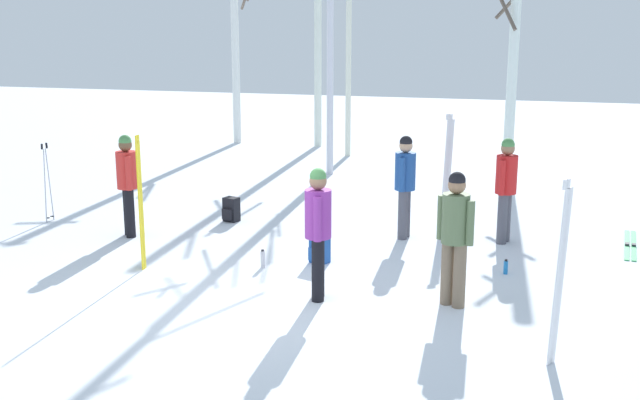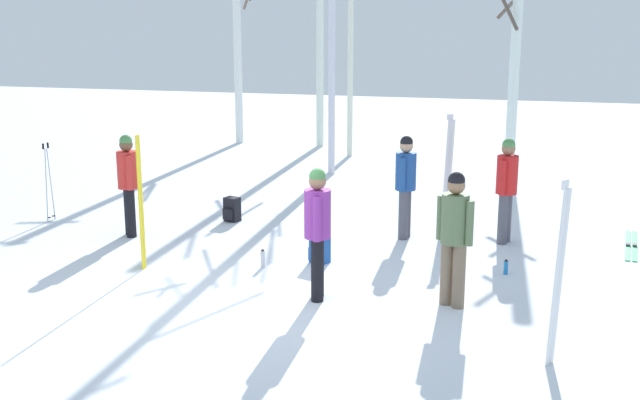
# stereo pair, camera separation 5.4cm
# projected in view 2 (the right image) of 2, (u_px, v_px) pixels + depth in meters

# --- Properties ---
(ground_plane) EXTENTS (60.00, 60.00, 0.00)m
(ground_plane) POSITION_uv_depth(u_px,v_px,m) (237.00, 305.00, 9.48)
(ground_plane) COLOR white
(person_0) EXTENTS (0.48, 0.34, 1.72)m
(person_0) POSITION_uv_depth(u_px,v_px,m) (455.00, 230.00, 9.26)
(person_0) COLOR #72604C
(person_0) RESTS_ON ground_plane
(person_1) EXTENTS (0.34, 0.51, 1.72)m
(person_1) POSITION_uv_depth(u_px,v_px,m) (507.00, 184.00, 12.06)
(person_1) COLOR #4C4C56
(person_1) RESTS_ON ground_plane
(person_2) EXTENTS (0.34, 0.52, 1.72)m
(person_2) POSITION_uv_depth(u_px,v_px,m) (406.00, 180.00, 12.35)
(person_2) COLOR #4C4C56
(person_2) RESTS_ON ground_plane
(person_3) EXTENTS (0.34, 0.50, 1.72)m
(person_3) POSITION_uv_depth(u_px,v_px,m) (318.00, 225.00, 9.51)
(person_3) COLOR black
(person_3) RESTS_ON ground_plane
(person_4) EXTENTS (0.37, 0.42, 1.72)m
(person_4) POSITION_uv_depth(u_px,v_px,m) (128.00, 179.00, 12.48)
(person_4) COLOR black
(person_4) RESTS_ON ground_plane
(ski_pair_planted_0) EXTENTS (0.18, 0.11, 1.99)m
(ski_pair_planted_0) POSITION_uv_depth(u_px,v_px,m) (448.00, 172.00, 13.05)
(ski_pair_planted_0) COLOR white
(ski_pair_planted_0) RESTS_ON ground_plane
(ski_pair_planted_1) EXTENTS (0.03, 0.13, 1.96)m
(ski_pair_planted_1) POSITION_uv_depth(u_px,v_px,m) (141.00, 203.00, 10.73)
(ski_pair_planted_1) COLOR yellow
(ski_pair_planted_1) RESTS_ON ground_plane
(ski_pair_planted_2) EXTENTS (0.14, 0.22, 1.95)m
(ski_pair_planted_2) POSITION_uv_depth(u_px,v_px,m) (559.00, 274.00, 7.64)
(ski_pair_planted_2) COLOR white
(ski_pair_planted_2) RESTS_ON ground_plane
(ski_pair_lying_0) EXTENTS (0.31, 1.85, 0.05)m
(ski_pair_lying_0) POSITION_uv_depth(u_px,v_px,m) (631.00, 245.00, 12.08)
(ski_pair_lying_0) COLOR green
(ski_pair_lying_0) RESTS_ON ground_plane
(ski_poles_0) EXTENTS (0.07, 0.23, 1.43)m
(ski_poles_0) POSITION_uv_depth(u_px,v_px,m) (48.00, 180.00, 13.52)
(ski_poles_0) COLOR #B2B2BC
(ski_poles_0) RESTS_ON ground_plane
(backpack_0) EXTENTS (0.30, 0.32, 0.44)m
(backpack_0) POSITION_uv_depth(u_px,v_px,m) (232.00, 210.00, 13.61)
(backpack_0) COLOR black
(backpack_0) RESTS_ON ground_plane
(backpack_1) EXTENTS (0.31, 0.33, 0.44)m
(backpack_1) POSITION_uv_depth(u_px,v_px,m) (319.00, 249.00, 11.18)
(backpack_1) COLOR #1E4C99
(backpack_1) RESTS_ON ground_plane
(water_bottle_0) EXTENTS (0.06, 0.06, 0.21)m
(water_bottle_0) POSITION_uv_depth(u_px,v_px,m) (506.00, 267.00, 10.67)
(water_bottle_0) COLOR #1E72BF
(water_bottle_0) RESTS_ON ground_plane
(water_bottle_1) EXTENTS (0.07, 0.07, 0.27)m
(water_bottle_1) POSITION_uv_depth(u_px,v_px,m) (263.00, 259.00, 10.97)
(water_bottle_1) COLOR silver
(water_bottle_1) RESTS_ON ground_plane
(birch_tree_0) EXTENTS (1.73, 1.73, 6.84)m
(birch_tree_0) POSITION_uv_depth(u_px,v_px,m) (237.00, 24.00, 22.29)
(birch_tree_0) COLOR silver
(birch_tree_0) RESTS_ON ground_plane
(birch_tree_1) EXTENTS (1.06, 1.09, 7.24)m
(birch_tree_1) POSITION_uv_depth(u_px,v_px,m) (320.00, 18.00, 21.58)
(birch_tree_1) COLOR silver
(birch_tree_1) RESTS_ON ground_plane
(birch_tree_2) EXTENTS (1.47, 0.97, 7.47)m
(birch_tree_2) POSITION_uv_depth(u_px,v_px,m) (352.00, 9.00, 19.84)
(birch_tree_2) COLOR silver
(birch_tree_2) RESTS_ON ground_plane
(birch_tree_3) EXTENTS (1.70, 1.57, 7.44)m
(birch_tree_3) POSITION_uv_depth(u_px,v_px,m) (331.00, 10.00, 17.26)
(birch_tree_3) COLOR silver
(birch_tree_3) RESTS_ON ground_plane
(birch_tree_4) EXTENTS (0.88, 1.12, 5.72)m
(birch_tree_4) POSITION_uv_depth(u_px,v_px,m) (515.00, 47.00, 17.43)
(birch_tree_4) COLOR silver
(birch_tree_4) RESTS_ON ground_plane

